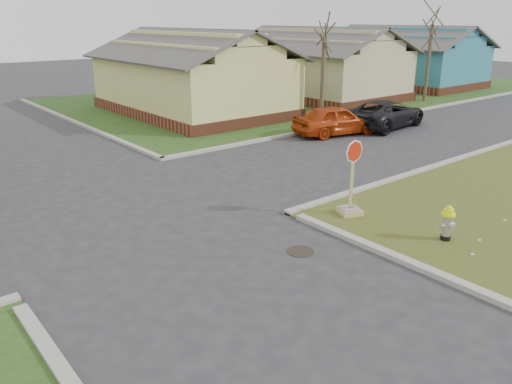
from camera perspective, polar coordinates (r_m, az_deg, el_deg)
ground at (r=10.90m, az=-5.23°, el=-9.11°), size 120.00×120.00×0.00m
verge_far_right at (r=38.04m, az=7.31°, el=11.34°), size 37.00×19.00×0.05m
curbs at (r=14.97m, az=-16.03°, el=-1.71°), size 80.00×40.00×0.12m
manhole at (r=11.79m, az=5.10°, el=-6.78°), size 0.64×0.64×0.01m
side_house_yellow at (r=29.05m, az=-7.36°, el=13.22°), size 7.60×11.60×4.70m
side_house_tan at (r=35.34m, az=6.94°, el=14.29°), size 7.60×11.60×4.70m
side_house_teal at (r=43.06m, az=16.59°, el=14.53°), size 7.60×11.60×4.70m
tree_mid_right at (r=26.69m, az=7.62°, el=12.61°), size 0.22×0.22×4.20m
tree_far_right at (r=34.74m, az=19.07°, el=13.73°), size 0.22×0.22×4.76m
fire_hydrant at (r=12.90m, az=21.05°, el=-3.12°), size 0.33×0.33×0.89m
stop_sign at (r=13.89m, az=10.77°, el=-0.71°), size 0.60×0.58×2.10m
red_sedan at (r=23.68m, az=9.11°, el=8.14°), size 4.37×2.55×1.40m
dark_pickup at (r=25.88m, az=14.58°, el=8.66°), size 5.11×2.81×1.36m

